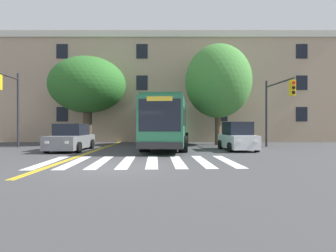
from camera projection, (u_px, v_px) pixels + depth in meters
name	position (u px, v px, depth m)	size (l,w,h in m)	color
ground_plane	(113.00, 167.00, 10.34)	(120.00, 120.00, 0.00)	#424244
crosswalk	(141.00, 162.00, 11.78)	(8.72, 4.57, 0.01)	white
lane_line_yellow_inner	(120.00, 142.00, 25.79)	(0.12, 36.00, 0.01)	gold
lane_line_yellow_outer	(122.00, 142.00, 25.79)	(0.12, 36.00, 0.01)	gold
city_bus	(170.00, 123.00, 19.72)	(3.60, 12.29, 3.43)	#28704C
car_grey_near_lane	(72.00, 138.00, 17.04)	(2.15, 4.47, 1.75)	slate
car_white_far_lane	(238.00, 137.00, 17.23)	(2.11, 3.77, 1.87)	white
car_black_behind_bus	(175.00, 130.00, 29.40)	(2.38, 5.19, 2.41)	black
traffic_light_near_corner	(278.00, 100.00, 18.52)	(0.50, 3.95, 5.09)	#28282D
traffic_light_far_corner	(12.00, 97.00, 18.55)	(0.35, 2.64, 5.54)	#28282D
street_tree_curbside_large	(219.00, 81.00, 21.99)	(5.94, 6.45, 8.42)	brown
street_tree_curbside_small	(89.00, 85.00, 22.97)	(7.50, 7.02, 7.64)	#4C3D2D
building_facade	(146.00, 91.00, 29.39)	(38.94, 7.90, 10.95)	tan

